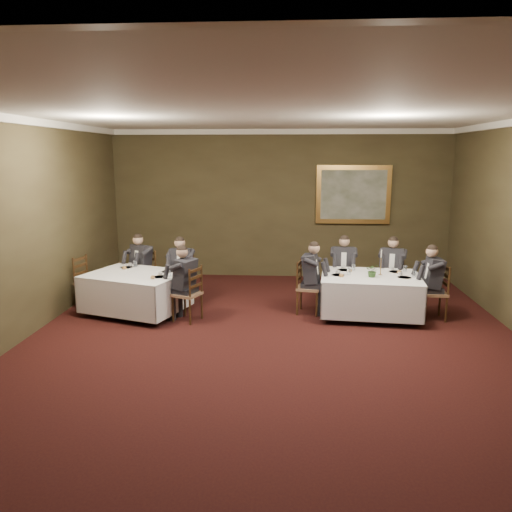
# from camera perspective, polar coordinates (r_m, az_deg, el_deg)

# --- Properties ---
(ground) EXTENTS (10.00, 10.00, 0.00)m
(ground) POSITION_cam_1_polar(r_m,az_deg,el_deg) (7.50, 1.86, -11.37)
(ground) COLOR black
(ground) RESTS_ON ground
(ceiling) EXTENTS (8.00, 10.00, 0.10)m
(ceiling) POSITION_cam_1_polar(r_m,az_deg,el_deg) (6.94, 2.05, 16.34)
(ceiling) COLOR silver
(ceiling) RESTS_ON back_wall
(back_wall) EXTENTS (8.00, 0.10, 3.50)m
(back_wall) POSITION_cam_1_polar(r_m,az_deg,el_deg) (11.97, 2.74, 5.89)
(back_wall) COLOR #372E1B
(back_wall) RESTS_ON ground
(front_wall) EXTENTS (8.00, 0.10, 3.50)m
(front_wall) POSITION_cam_1_polar(r_m,az_deg,el_deg) (2.24, -2.46, -19.66)
(front_wall) COLOR #372E1B
(front_wall) RESTS_ON ground
(crown_molding) EXTENTS (8.00, 10.00, 0.12)m
(crown_molding) POSITION_cam_1_polar(r_m,az_deg,el_deg) (6.93, 2.05, 15.84)
(crown_molding) COLOR white
(crown_molding) RESTS_ON back_wall
(table_main) EXTENTS (1.90, 1.51, 0.67)m
(table_main) POSITION_cam_1_polar(r_m,az_deg,el_deg) (9.37, 12.90, -4.05)
(table_main) COLOR black
(table_main) RESTS_ON ground
(table_second) EXTENTS (2.06, 1.80, 0.67)m
(table_second) POSITION_cam_1_polar(r_m,az_deg,el_deg) (9.55, -13.54, -3.79)
(table_second) COLOR black
(table_second) RESTS_ON ground
(chair_main_backleft) EXTENTS (0.47, 0.46, 1.00)m
(chair_main_backleft) POSITION_cam_1_polar(r_m,az_deg,el_deg) (10.28, 9.86, -3.51)
(chair_main_backleft) COLOR #876344
(chair_main_backleft) RESTS_ON ground
(diner_main_backleft) EXTENTS (0.44, 0.51, 1.35)m
(diner_main_backleft) POSITION_cam_1_polar(r_m,az_deg,el_deg) (10.21, 9.91, -2.29)
(diner_main_backleft) COLOR black
(diner_main_backleft) RESTS_ON chair_main_backleft
(chair_main_backright) EXTENTS (0.55, 0.53, 1.00)m
(chair_main_backright) POSITION_cam_1_polar(r_m,az_deg,el_deg) (10.34, 15.19, -3.66)
(chair_main_backright) COLOR #876344
(chair_main_backright) RESTS_ON ground
(diner_main_backright) EXTENTS (0.53, 0.58, 1.35)m
(diner_main_backright) POSITION_cam_1_polar(r_m,az_deg,el_deg) (10.28, 15.25, -2.44)
(diner_main_backright) COLOR black
(diner_main_backright) RESTS_ON chair_main_backright
(chair_main_endleft) EXTENTS (0.50, 0.51, 1.00)m
(chair_main_endleft) POSITION_cam_1_polar(r_m,az_deg,el_deg) (9.41, 5.96, -4.81)
(chair_main_endleft) COLOR #876344
(chair_main_endleft) RESTS_ON ground
(diner_main_endleft) EXTENTS (0.55, 0.48, 1.35)m
(diner_main_endleft) POSITION_cam_1_polar(r_m,az_deg,el_deg) (9.34, 6.06, -3.47)
(diner_main_endleft) COLOR black
(diner_main_endleft) RESTS_ON chair_main_endleft
(chair_main_endright) EXTENTS (0.42, 0.44, 1.00)m
(chair_main_endright) POSITION_cam_1_polar(r_m,az_deg,el_deg) (9.57, 19.63, -5.15)
(chair_main_endright) COLOR #876344
(chair_main_endright) RESTS_ON ground
(diner_main_endright) EXTENTS (0.48, 0.42, 1.35)m
(diner_main_endright) POSITION_cam_1_polar(r_m,az_deg,el_deg) (9.51, 19.65, -3.83)
(diner_main_endright) COLOR black
(diner_main_endright) RESTS_ON chair_main_endright
(chair_sec_backleft) EXTENTS (0.59, 0.59, 1.00)m
(chair_sec_backleft) POSITION_cam_1_polar(r_m,az_deg,el_deg) (10.56, -12.74, -3.23)
(chair_sec_backleft) COLOR #876344
(chair_sec_backleft) RESTS_ON ground
(diner_sec_backleft) EXTENTS (0.59, 0.62, 1.35)m
(diner_sec_backleft) POSITION_cam_1_polar(r_m,az_deg,el_deg) (10.49, -12.84, -2.04)
(diner_sec_backleft) COLOR black
(diner_sec_backleft) RESTS_ON chair_sec_backleft
(chair_sec_backright) EXTENTS (0.47, 0.45, 1.00)m
(chair_sec_backright) POSITION_cam_1_polar(r_m,az_deg,el_deg) (10.07, -8.40, -3.78)
(chair_sec_backright) COLOR #876344
(chair_sec_backright) RESTS_ON ground
(diner_sec_backright) EXTENTS (0.44, 0.50, 1.35)m
(diner_sec_backright) POSITION_cam_1_polar(r_m,az_deg,el_deg) (10.00, -8.46, -2.54)
(diner_sec_backright) COLOR black
(diner_sec_backright) RESTS_ON chair_sec_backright
(chair_sec_endright) EXTENTS (0.55, 0.57, 1.00)m
(chair_sec_endright) POSITION_cam_1_polar(r_m,az_deg,el_deg) (9.02, -7.79, -5.57)
(chair_sec_endright) COLOR #876344
(chair_sec_endright) RESTS_ON ground
(diner_sec_endright) EXTENTS (0.60, 0.55, 1.35)m
(diner_sec_endright) POSITION_cam_1_polar(r_m,az_deg,el_deg) (8.96, -7.89, -4.16)
(diner_sec_endright) COLOR black
(diner_sec_endright) RESTS_ON chair_sec_endright
(chair_sec_endleft) EXTENTS (0.53, 0.54, 1.00)m
(chair_sec_endleft) POSITION_cam_1_polar(r_m,az_deg,el_deg) (10.26, -18.49, -3.97)
(chair_sec_endleft) COLOR #876344
(chair_sec_endleft) RESTS_ON ground
(centerpiece) EXTENTS (0.27, 0.24, 0.26)m
(centerpiece) POSITION_cam_1_polar(r_m,az_deg,el_deg) (9.16, 13.20, -1.55)
(centerpiece) COLOR #2D5926
(centerpiece) RESTS_ON table_main
(candlestick) EXTENTS (0.07, 0.07, 0.48)m
(candlestick) POSITION_cam_1_polar(r_m,az_deg,el_deg) (9.35, 14.07, -1.05)
(candlestick) COLOR #AA7634
(candlestick) RESTS_ON table_main
(place_setting_table_main) EXTENTS (0.33, 0.31, 0.14)m
(place_setting_table_main) POSITION_cam_1_polar(r_m,az_deg,el_deg) (9.66, 10.30, -1.36)
(place_setting_table_main) COLOR white
(place_setting_table_main) RESTS_ON table_main
(place_setting_table_second) EXTENTS (0.33, 0.31, 0.14)m
(place_setting_table_second) POSITION_cam_1_polar(r_m,az_deg,el_deg) (10.04, -14.26, -1.06)
(place_setting_table_second) COLOR white
(place_setting_table_second) RESTS_ON table_second
(painting) EXTENTS (1.73, 0.09, 1.36)m
(painting) POSITION_cam_1_polar(r_m,az_deg,el_deg) (11.97, 11.06, 6.90)
(painting) COLOR #DFA651
(painting) RESTS_ON back_wall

